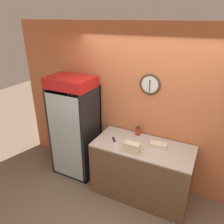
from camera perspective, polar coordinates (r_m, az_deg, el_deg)
name	(u,v)px	position (r m, az deg, el deg)	size (l,w,h in m)	color
wall_back	(153,111)	(3.57, 10.66, 0.29)	(5.20, 0.09, 2.70)	#D17547
prep_counter	(142,170)	(3.69, 7.72, -14.79)	(1.53, 0.71, 0.93)	brown
beverage_cooler	(76,122)	(3.98, -9.31, -2.47)	(0.75, 0.62, 1.85)	black
sandwich_stack_bottom	(132,149)	(3.24, 5.16, -9.73)	(0.24, 0.13, 0.07)	beige
sandwich_stack_middle	(132,145)	(3.20, 5.21, -8.64)	(0.24, 0.12, 0.07)	beige
sandwich_flat_left	(158,145)	(3.41, 11.97, -8.46)	(0.26, 0.16, 0.07)	beige
chefs_knife	(115,142)	(3.47, 0.69, -7.74)	(0.24, 0.29, 0.02)	silver
condiment_jar	(138,131)	(3.67, 6.83, -4.94)	(0.08, 0.08, 0.14)	#B72D23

